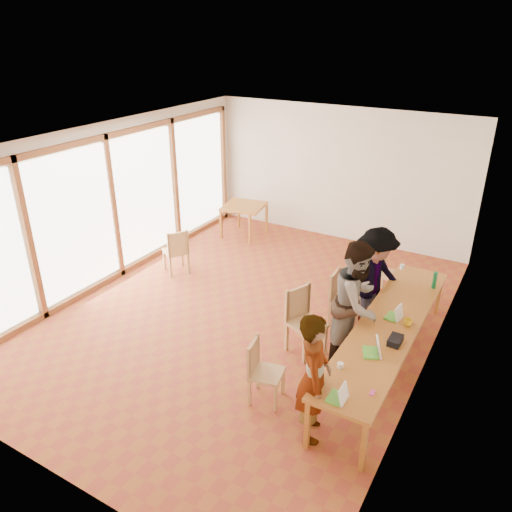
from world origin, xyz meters
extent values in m
plane|color=#963A24|center=(0.00, 0.00, 0.00)|extent=(8.00, 8.00, 0.00)
cube|color=silver|center=(0.00, 4.00, 1.50)|extent=(6.00, 0.10, 3.00)
cube|color=silver|center=(0.00, -4.00, 1.50)|extent=(6.00, 0.10, 3.00)
cube|color=silver|center=(3.00, 0.00, 1.50)|extent=(0.10, 8.00, 3.00)
cube|color=white|center=(-2.96, 0.00, 1.50)|extent=(0.10, 8.00, 3.00)
cube|color=white|center=(0.00, 0.00, 3.02)|extent=(6.00, 8.00, 0.04)
cube|color=#AC6E26|center=(2.50, -0.29, 0.72)|extent=(0.80, 4.00, 0.05)
cube|color=#AC6E26|center=(2.16, -2.23, 0.35)|extent=(0.06, 0.06, 0.70)
cube|color=#AC6E26|center=(2.16, 1.65, 0.35)|extent=(0.06, 0.06, 0.70)
cube|color=#AC6E26|center=(2.84, -2.23, 0.35)|extent=(0.06, 0.06, 0.70)
cube|color=#AC6E26|center=(2.84, 1.65, 0.35)|extent=(0.06, 0.06, 0.70)
cube|color=#AC6E26|center=(-1.89, 2.99, 0.72)|extent=(0.90, 0.90, 0.05)
cube|color=#AC6E26|center=(-2.28, 2.60, 0.35)|extent=(0.05, 0.05, 0.70)
cube|color=#AC6E26|center=(-2.28, 3.38, 0.35)|extent=(0.05, 0.05, 0.70)
cube|color=#AC6E26|center=(-1.50, 2.60, 0.35)|extent=(0.05, 0.05, 0.70)
cube|color=#AC6E26|center=(-1.50, 3.38, 0.35)|extent=(0.05, 0.05, 0.70)
cube|color=tan|center=(1.35, -1.74, 0.42)|extent=(0.49, 0.49, 0.04)
cube|color=tan|center=(1.16, -1.78, 0.66)|extent=(0.12, 0.41, 0.43)
cube|color=tan|center=(1.34, -0.50, 0.49)|extent=(0.63, 0.63, 0.05)
cube|color=tan|center=(1.14, -0.42, 0.77)|extent=(0.23, 0.46, 0.50)
cube|color=tan|center=(1.54, 0.54, 0.44)|extent=(0.46, 0.46, 0.04)
cube|color=tan|center=(1.35, 0.53, 0.69)|extent=(0.07, 0.43, 0.45)
cube|color=tan|center=(1.87, 1.87, 0.43)|extent=(0.52, 0.52, 0.04)
cube|color=tan|center=(1.68, 1.92, 0.67)|extent=(0.16, 0.41, 0.44)
cube|color=tan|center=(-2.08, 0.67, 0.45)|extent=(0.60, 0.60, 0.04)
cube|color=tan|center=(-1.91, 0.57, 0.69)|extent=(0.27, 0.39, 0.46)
imported|color=gray|center=(2.11, -1.99, 0.84)|extent=(0.62, 0.73, 1.69)
imported|color=gray|center=(2.01, -0.28, 0.95)|extent=(0.79, 0.97, 1.90)
imported|color=gray|center=(1.97, 0.64, 0.88)|extent=(1.07, 1.31, 1.77)
cube|color=#56BA36|center=(2.43, -2.09, 0.76)|extent=(0.17, 0.24, 0.03)
cube|color=white|center=(2.51, -2.09, 0.85)|extent=(0.07, 0.22, 0.20)
cube|color=#56BA36|center=(2.49, -1.08, 0.76)|extent=(0.28, 0.32, 0.03)
cube|color=white|center=(2.58, -1.05, 0.86)|extent=(0.16, 0.26, 0.22)
cube|color=#56BA36|center=(2.49, -0.08, 0.76)|extent=(0.20, 0.26, 0.03)
cube|color=white|center=(2.58, -0.09, 0.85)|extent=(0.09, 0.23, 0.20)
imported|color=yellow|center=(2.73, -0.18, 0.80)|extent=(0.15, 0.15, 0.09)
cylinder|color=#18743D|center=(2.80, 1.11, 0.89)|extent=(0.07, 0.07, 0.28)
cylinder|color=silver|center=(2.19, 1.52, 0.80)|extent=(0.07, 0.07, 0.09)
cylinder|color=white|center=(2.26, -1.54, 0.78)|extent=(0.08, 0.08, 0.06)
cube|color=#E13D98|center=(2.76, -1.80, 0.76)|extent=(0.05, 0.10, 0.01)
cube|color=black|center=(2.70, -0.70, 0.80)|extent=(0.16, 0.26, 0.09)
camera|label=1|loc=(3.86, -6.35, 4.59)|focal=35.00mm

